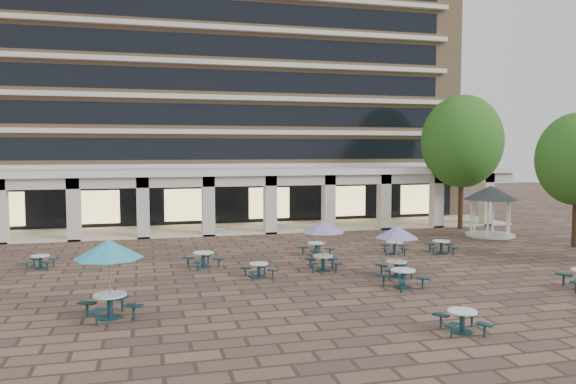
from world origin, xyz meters
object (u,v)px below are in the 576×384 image
at_px(picnic_table_2, 462,319).
at_px(planter_left, 213,227).
at_px(gazebo, 491,199).
at_px(planter_right, 274,225).

bearing_deg(picnic_table_2, planter_left, 114.35).
relative_size(gazebo, planter_left, 2.39).
bearing_deg(planter_left, planter_right, 0.00).
xyz_separation_m(picnic_table_2, planter_right, (-0.86, 22.51, 0.08)).
bearing_deg(planter_right, gazebo, -21.47).
xyz_separation_m(gazebo, planter_left, (-17.82, 5.32, -1.98)).
distance_m(picnic_table_2, gazebo, 21.45).
bearing_deg(planter_right, planter_left, -180.00).
height_order(picnic_table_2, planter_left, planter_left).
relative_size(picnic_table_2, planter_right, 1.19).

